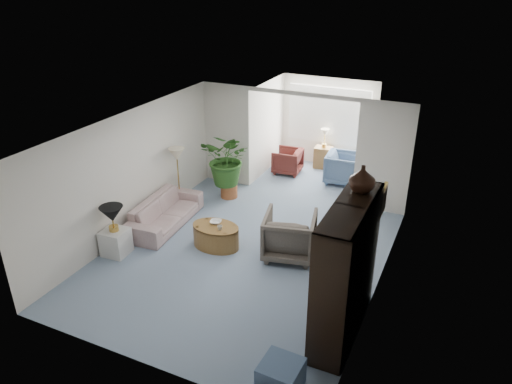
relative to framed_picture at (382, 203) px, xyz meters
The scene contains 26 objects.
floor 2.99m from the framed_picture, behind, with size 6.00×6.00×0.00m, color gray.
sunroom_floor 5.16m from the framed_picture, 120.36° to the left, with size 2.60×2.60×0.00m, color gray.
back_pier_left 5.37m from the framed_picture, 144.59° to the left, with size 1.20×0.12×2.50m, color silver.
back_pier_right 3.18m from the framed_picture, 100.24° to the left, with size 1.20×0.12×2.50m, color silver.
back_header 4.03m from the framed_picture, 128.43° to the left, with size 2.60×0.12×0.10m, color silver.
window_pane 5.83m from the framed_picture, 114.98° to the left, with size 2.20×0.02×1.50m, color white.
window_blinds 5.81m from the framed_picture, 115.11° to the left, with size 2.20×0.02×1.50m, color white.
framed_picture is the anchor object (origin of this frame).
sofa 4.74m from the framed_picture, behind, with size 2.02×0.79×0.59m, color #BFAFA1.
end_table 4.98m from the framed_picture, behind, with size 0.46×0.46×0.50m, color silver.
table_lamp 4.84m from the framed_picture, behind, with size 0.44×0.44×0.30m, color black.
floor_lamp 4.96m from the framed_picture, 163.00° to the left, with size 0.36×0.36×0.28m, color #F5E7C3.
coffee_table 3.44m from the framed_picture, behind, with size 0.95×0.95×0.45m, color brown.
coffee_bowl 3.40m from the framed_picture, behind, with size 0.22×0.22×0.05m, color silver.
coffee_cup 3.19m from the framed_picture, behind, with size 0.10×0.10×0.09m, color #B7B1A0.
wingback_chair 2.17m from the framed_picture, 162.85° to the left, with size 0.93×0.96×0.88m, color #695F52.
side_table_dark 1.89m from the framed_picture, 140.21° to the left, with size 0.51×0.41×0.61m, color black.
entertainment_cabinet 1.27m from the framed_picture, 102.27° to the right, with size 0.50×1.88×2.09m, color black.
cabinet_urn 0.84m from the framed_picture, 112.42° to the right, with size 0.38×0.38×0.39m, color #321A10.
ottoman 2.98m from the framed_picture, 104.02° to the right, with size 0.51×0.51×0.41m, color slate.
plant_pot 4.81m from the framed_picture, 149.34° to the left, with size 0.40×0.40×0.32m, color #99532C.
house_plant 4.61m from the framed_picture, 149.34° to the left, with size 1.17×1.02×1.30m, color #29551D.
sunroom_chair_blue 4.80m from the framed_picture, 111.66° to the left, with size 0.82×0.85×0.77m, color slate.
sunroom_chair_maroon 5.53m from the framed_picture, 126.76° to the left, with size 0.70×0.72×0.65m, color maroon.
sunroom_table 5.78m from the framed_picture, 115.96° to the left, with size 0.47×0.37×0.58m, color brown.
shelf_clutter 1.36m from the framed_picture, 103.33° to the right, with size 0.30×1.07×1.06m.
Camera 1 is at (3.48, -6.92, 4.99)m, focal length 33.84 mm.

